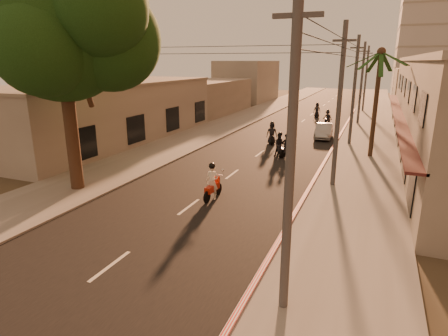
{
  "coord_description": "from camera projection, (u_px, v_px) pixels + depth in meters",
  "views": [
    {
      "loc": [
        8.15,
        -13.33,
        6.97
      ],
      "look_at": [
        0.72,
        4.86,
        1.34
      ],
      "focal_mm": 30.0,
      "sensor_mm": 36.0,
      "label": 1
    }
  ],
  "objects": [
    {
      "name": "distant_tower",
      "position": [
        444.0,
        13.0,
        56.9
      ],
      "size": [
        12.1,
        12.1,
        28.0
      ],
      "color": "#B7B5B2",
      "rests_on": "ground"
    },
    {
      "name": "sidewalk_right",
      "position": [
        365.0,
        145.0,
        31.8
      ],
      "size": [
        5.0,
        140.0,
        0.12
      ],
      "primitive_type": "cube",
      "color": "slate",
      "rests_on": "ground"
    },
    {
      "name": "palm_tree",
      "position": [
        381.0,
        58.0,
        26.1
      ],
      "size": [
        5.0,
        5.0,
        8.2
      ],
      "color": "black",
      "rests_on": "ground"
    },
    {
      "name": "filler_left_far",
      "position": [
        247.0,
        81.0,
        67.14
      ],
      "size": [
        8.0,
        14.0,
        7.0
      ],
      "primitive_type": "cube",
      "color": "gray",
      "rests_on": "ground"
    },
    {
      "name": "scooter_far_a",
      "position": [
        272.0,
        134.0,
        32.4
      ],
      "size": [
        1.25,
        1.95,
        1.98
      ],
      "rotation": [
        0.0,
        0.0,
        0.3
      ],
      "color": "black",
      "rests_on": "ground"
    },
    {
      "name": "scooter_red",
      "position": [
        212.0,
        183.0,
        19.41
      ],
      "size": [
        0.76,
        2.0,
        1.97
      ],
      "rotation": [
        0.0,
        0.0,
        -0.04
      ],
      "color": "black",
      "rests_on": "ground"
    },
    {
      "name": "broadleaf_tree",
      "position": [
        68.0,
        30.0,
        18.72
      ],
      "size": [
        9.6,
        8.7,
        12.1
      ],
      "color": "black",
      "rests_on": "ground"
    },
    {
      "name": "filler_right",
      "position": [
        426.0,
        91.0,
        50.87
      ],
      "size": [
        8.0,
        14.0,
        6.0
      ],
      "primitive_type": "cube",
      "color": "gray",
      "rests_on": "ground"
    },
    {
      "name": "utility_poles",
      "position": [
        356.0,
        67.0,
        30.49
      ],
      "size": [
        1.2,
        48.26,
        9.0
      ],
      "color": "#38383A",
      "rests_on": "ground"
    },
    {
      "name": "scooter_far_b",
      "position": [
        327.0,
        117.0,
        42.74
      ],
      "size": [
        1.25,
        1.68,
        1.67
      ],
      "rotation": [
        0.0,
        0.0,
        -0.2
      ],
      "color": "black",
      "rests_on": "ground"
    },
    {
      "name": "road",
      "position": [
        279.0,
        139.0,
        34.54
      ],
      "size": [
        10.0,
        140.0,
        0.02
      ],
      "primitive_type": "cube",
      "color": "black",
      "rests_on": "ground"
    },
    {
      "name": "sidewalk_left",
      "position": [
        205.0,
        133.0,
        37.25
      ],
      "size": [
        5.0,
        140.0,
        0.12
      ],
      "primitive_type": "cube",
      "color": "slate",
      "rests_on": "ground"
    },
    {
      "name": "curb_stripe",
      "position": [
        328.0,
        156.0,
        28.21
      ],
      "size": [
        0.2,
        60.0,
        0.2
      ],
      "primitive_type": "cube",
      "color": "red",
      "rests_on": "ground"
    },
    {
      "name": "scooter_mid_b",
      "position": [
        286.0,
        146.0,
        28.08
      ],
      "size": [
        1.18,
        1.76,
        1.77
      ],
      "rotation": [
        0.0,
        0.0,
        -0.27
      ],
      "color": "black",
      "rests_on": "ground"
    },
    {
      "name": "filler_left_near",
      "position": [
        205.0,
        97.0,
        51.48
      ],
      "size": [
        8.0,
        14.0,
        4.4
      ],
      "primitive_type": "cube",
      "color": "gray",
      "rests_on": "ground"
    },
    {
      "name": "scooter_far_c",
      "position": [
        317.0,
        111.0,
        47.85
      ],
      "size": [
        1.0,
        1.93,
        1.9
      ],
      "rotation": [
        0.0,
        0.0,
        0.11
      ],
      "color": "black",
      "rests_on": "ground"
    },
    {
      "name": "scooter_mid_a",
      "position": [
        280.0,
        145.0,
        28.17
      ],
      "size": [
        1.3,
        1.82,
        1.87
      ],
      "rotation": [
        0.0,
        0.0,
        0.36
      ],
      "color": "black",
      "rests_on": "ground"
    },
    {
      "name": "ground",
      "position": [
        168.0,
        223.0,
        16.74
      ],
      "size": [
        160.0,
        160.0,
        0.0
      ],
      "primitive_type": "plane",
      "color": "#383023",
      "rests_on": "ground"
    },
    {
      "name": "left_building",
      "position": [
        111.0,
        112.0,
        33.57
      ],
      "size": [
        8.2,
        24.2,
        5.2
      ],
      "color": "gray",
      "rests_on": "ground"
    },
    {
      "name": "parked_car",
      "position": [
        324.0,
        131.0,
        34.9
      ],
      "size": [
        1.87,
        4.27,
        1.36
      ],
      "primitive_type": "imported",
      "rotation": [
        0.0,
        0.0,
        0.05
      ],
      "color": "#9EA1A6",
      "rests_on": "ground"
    }
  ]
}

